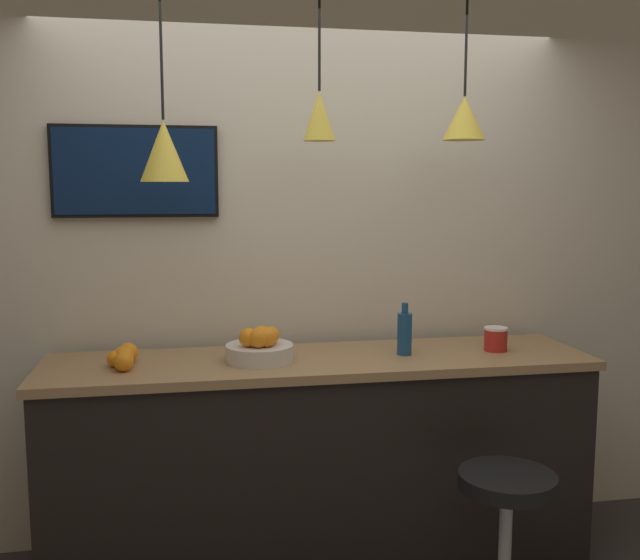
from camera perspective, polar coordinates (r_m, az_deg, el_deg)
The scene contains 11 objects.
back_wall at distance 3.54m, azimuth -1.21°, elevation 2.60°, with size 8.00×0.06×2.90m.
service_counter at distance 3.36m, azimuth -0.00°, elevation -14.43°, with size 2.44×0.61×0.99m.
bar_stool at distance 3.03m, azimuth 14.64°, elevation -18.27°, with size 0.40×0.40×0.65m.
fruit_bowl at distance 3.13m, azimuth -4.83°, elevation -5.45°, with size 0.30×0.30×0.16m.
orange_pile at distance 3.15m, azimuth -15.45°, elevation -5.97°, with size 0.13×0.24×0.09m.
juice_bottle at distance 3.26m, azimuth 6.78°, elevation -4.22°, with size 0.07×0.07×0.24m.
spread_jar at distance 3.42m, azimuth 13.88°, elevation -4.60°, with size 0.11×0.11×0.11m.
pendant_lamp_left at distance 3.09m, azimuth -12.38°, elevation 10.14°, with size 0.20×0.20×1.03m.
pendant_lamp_middle at distance 3.15m, azimuth -0.05°, elevation 13.12°, with size 0.14×0.14×0.85m.
pendant_lamp_right at distance 3.33m, azimuth 11.47°, elevation 12.65°, with size 0.19×0.19×0.84m.
mounted_tv at distance 3.44m, azimuth -14.55°, elevation 8.40°, with size 0.76×0.04×0.42m.
Camera 1 is at (-0.56, -2.34, 1.75)m, focal length 40.00 mm.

